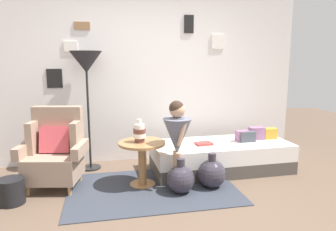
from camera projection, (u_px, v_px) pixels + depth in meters
ground_plane at (173, 216)px, 3.13m from camera, size 12.00×12.00×0.00m
gallery_wall at (145, 75)px, 4.78m from camera, size 4.80×0.12×2.60m
rug at (153, 189)px, 3.79m from camera, size 2.00×1.32×0.01m
armchair at (55, 151)px, 3.82m from camera, size 0.83×0.69×0.97m
daybed at (221, 156)px, 4.40m from camera, size 1.92×0.84×0.40m
pillow_head at (270, 133)px, 4.57m from camera, size 0.19×0.12×0.15m
pillow_mid at (256, 133)px, 4.53m from camera, size 0.22×0.12×0.18m
pillow_back at (247, 136)px, 4.41m from camera, size 0.22×0.12×0.15m
pillow_extra at (242, 136)px, 4.43m from camera, size 0.17×0.12×0.15m
side_table at (142, 154)px, 3.84m from camera, size 0.58×0.58×0.55m
vase_striped at (139, 133)px, 3.78m from camera, size 0.15×0.15×0.28m
floor_lamp at (86, 66)px, 4.25m from camera, size 0.44×0.44×1.65m
person_child at (177, 133)px, 3.70m from camera, size 0.34×0.34×1.07m
book_on_daybed at (204, 144)px, 4.26m from camera, size 0.23×0.18×0.03m
demijohn_near at (181, 179)px, 3.65m from camera, size 0.33×0.33×0.42m
demijohn_far at (212, 173)px, 3.81m from camera, size 0.35×0.35×0.43m
magazine_basket at (11, 191)px, 3.38m from camera, size 0.28×0.28×0.28m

